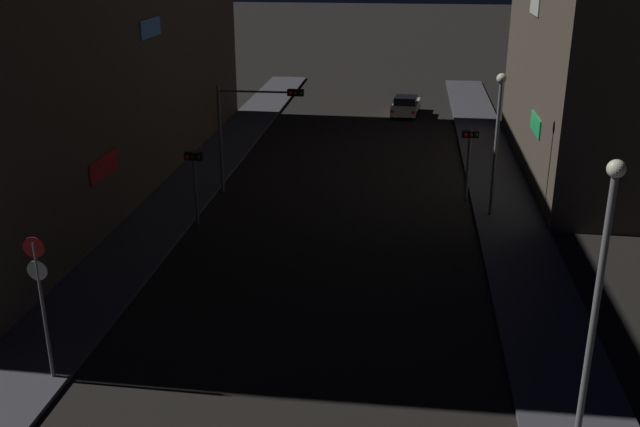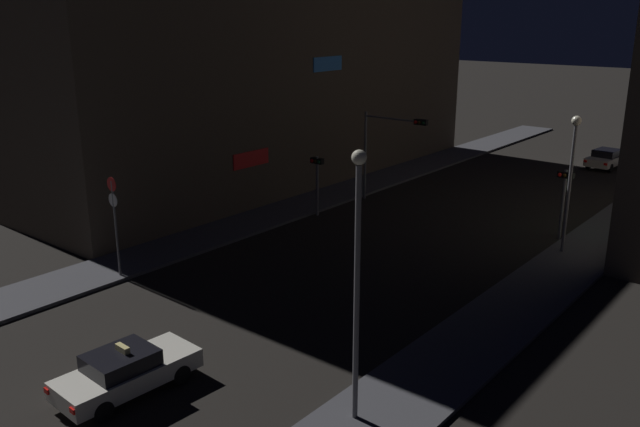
# 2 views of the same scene
# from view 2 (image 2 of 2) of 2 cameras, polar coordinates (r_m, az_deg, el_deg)

# --- Properties ---
(sidewalk_left) EXTENTS (3.16, 64.76, 0.15)m
(sidewalk_left) POSITION_cam_2_polar(r_m,az_deg,el_deg) (43.54, 2.22, 1.94)
(sidewalk_left) COLOR #424247
(sidewalk_left) RESTS_ON ground_plane
(sidewalk_right) EXTENTS (3.16, 64.76, 0.15)m
(sidewalk_right) POSITION_cam_2_polar(r_m,az_deg,el_deg) (36.64, 22.72, -2.29)
(sidewalk_right) COLOR #424247
(sidewalk_right) RESTS_ON ground_plane
(building_facade_left) EXTENTS (11.14, 35.36, 17.77)m
(building_facade_left) POSITION_cam_2_polar(r_m,az_deg,el_deg) (46.75, -4.84, 13.87)
(building_facade_left) COLOR #473D33
(building_facade_left) RESTS_ON ground_plane
(taxi) EXTENTS (2.03, 4.54, 1.62)m
(taxi) POSITION_cam_2_polar(r_m,az_deg,el_deg) (21.75, -16.30, -12.85)
(taxi) COLOR silver
(taxi) RESTS_ON ground_plane
(far_car) EXTENTS (2.18, 4.59, 1.42)m
(far_car) POSITION_cam_2_polar(r_m,az_deg,el_deg) (54.87, 23.42, 4.38)
(far_car) COLOR silver
(far_car) RESTS_ON ground_plane
(traffic_light_overhead) EXTENTS (4.36, 0.42, 5.49)m
(traffic_light_overhead) POSITION_cam_2_polar(r_m,az_deg,el_deg) (40.36, 5.81, 6.34)
(traffic_light_overhead) COLOR slate
(traffic_light_overhead) RESTS_ON ground_plane
(traffic_light_left_kerb) EXTENTS (0.80, 0.42, 3.48)m
(traffic_light_left_kerb) POSITION_cam_2_polar(r_m,az_deg,el_deg) (37.88, -0.26, 3.48)
(traffic_light_left_kerb) COLOR slate
(traffic_light_left_kerb) RESTS_ON ground_plane
(traffic_light_right_kerb) EXTENTS (0.80, 0.42, 3.65)m
(traffic_light_right_kerb) POSITION_cam_2_polar(r_m,az_deg,el_deg) (36.07, 20.22, 1.93)
(traffic_light_right_kerb) COLOR slate
(traffic_light_right_kerb) RESTS_ON ground_plane
(sign_pole_left) EXTENTS (0.62, 0.10, 4.45)m
(sign_pole_left) POSITION_cam_2_polar(r_m,az_deg,el_deg) (29.93, -17.20, -0.23)
(sign_pole_left) COLOR slate
(sign_pole_left) RESTS_ON sidewalk_left
(street_lamp_near_block) EXTENTS (0.40, 0.40, 7.79)m
(street_lamp_near_block) POSITION_cam_2_polar(r_m,az_deg,el_deg) (17.77, 3.22, -4.36)
(street_lamp_near_block) COLOR slate
(street_lamp_near_block) RESTS_ON sidewalk_right
(street_lamp_far_block) EXTENTS (0.46, 0.46, 6.60)m
(street_lamp_far_block) POSITION_cam_2_polar(r_m,az_deg,el_deg) (33.27, 20.80, 3.97)
(street_lamp_far_block) COLOR slate
(street_lamp_far_block) RESTS_ON sidewalk_right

